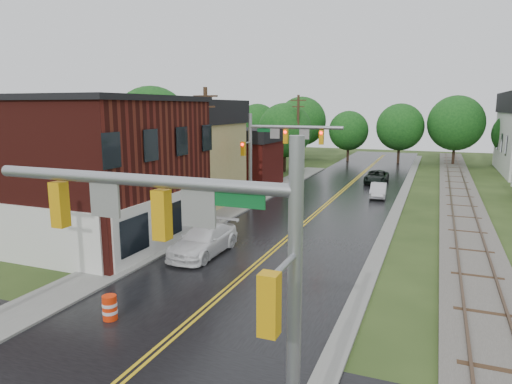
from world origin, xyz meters
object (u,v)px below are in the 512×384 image
Objects in this scene: tree_left_e at (286,132)px; construction_barrel at (110,308)px; tree_left_c at (226,136)px; pickup_white at (204,241)px; tree_left_b at (153,127)px; traffic_signal_near at (194,244)px; suv_dark at (377,177)px; traffic_signal_far at (276,143)px; brick_building at (66,167)px; tree_left_a at (58,140)px; sedan_silver at (378,190)px; utility_pole_c at (298,134)px; utility_pole_b at (206,151)px.

tree_left_e reaches higher than construction_barrel.
pickup_white is at bearing -67.10° from tree_left_c.
tree_left_e is (9.00, 14.00, -0.90)m from tree_left_b.
traffic_signal_near reaches higher than suv_dark.
construction_barrel is (0.66, -20.30, -4.50)m from traffic_signal_far.
construction_barrel is (9.68, -8.30, -3.68)m from brick_building.
tree_left_a is (-7.36, 6.90, 0.96)m from brick_building.
tree_left_e is at bearing 131.68° from sedan_silver.
pickup_white is at bearing -83.00° from utility_pole_c.
utility_pole_c is 10.39m from suv_dark.
tree_left_c is 1.49× the size of pickup_white.
traffic_signal_far is at bearing -139.26° from sedan_silver.
tree_left_c is (-10.38, 12.90, -0.46)m from traffic_signal_far.
tree_left_b is at bearing -132.39° from utility_pole_c.
brick_building is 9.03m from utility_pole_b.
sedan_silver is (-0.00, 31.88, -4.36)m from traffic_signal_near.
utility_pole_c is 25.67m from tree_left_a.
pickup_white is at bearing -23.42° from tree_left_a.
utility_pole_c is at bearing 101.09° from traffic_signal_far.
tree_left_c is at bearing 63.44° from tree_left_b.
pickup_white is at bearing -63.79° from utility_pole_b.
tree_left_e reaches higher than traffic_signal_near.
tree_left_b is at bearing -122.74° from tree_left_e.
traffic_signal_far is (9.01, 12.00, 0.82)m from brick_building.
tree_left_a reaches higher than suv_dark.
traffic_signal_far is at bearing -113.11° from suv_dark.
tree_left_b is at bearing -155.88° from suv_dark.
tree_left_a is (-23.32, 19.90, 0.15)m from traffic_signal_near.
traffic_signal_far is 1.56× the size of suv_dark.
tree_left_c is at bearing 108.40° from construction_barrel.
utility_pole_b is 0.93× the size of tree_left_b.
suv_dark is at bearing 60.55° from brick_building.
utility_pole_c is 16.42m from tree_left_b.
tree_left_c is (-17.32, 37.90, -0.46)m from traffic_signal_near.
brick_building is 31.12m from tree_left_e.
traffic_signal_far is 1.97× the size of sedan_silver.
utility_pole_c is (-10.27, 42.00, -0.25)m from traffic_signal_near.
pickup_white is (3.60, -7.31, -3.98)m from utility_pole_b.
traffic_signal_far is 16.56m from tree_left_c.
utility_pole_b reaches higher than brick_building.
brick_building reaches higher than sedan_silver.
tree_left_c is at bearing -129.81° from tree_left_e.
tree_left_c is (6.00, 18.00, -0.60)m from tree_left_a.
brick_building is 29.56m from utility_pole_c.
tree_left_a reaches higher than sedan_silver.
tree_left_c is 7.82m from tree_left_e.
tree_left_e reaches higher than traffic_signal_far.
traffic_signal_near is 1.00× the size of traffic_signal_far.
traffic_signal_near is 25.94m from traffic_signal_far.
utility_pole_c is 1.04× the size of tree_left_a.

